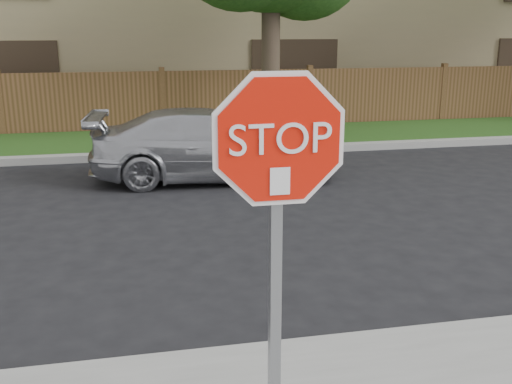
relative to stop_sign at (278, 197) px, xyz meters
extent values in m
plane|color=black|center=(0.07, 1.48, -1.83)|extent=(90.00, 90.00, 0.00)
cube|color=gray|center=(0.07, 9.63, -1.75)|extent=(70.00, 0.30, 0.15)
cube|color=#1E4714|center=(0.07, 11.28, -1.77)|extent=(70.00, 3.00, 0.12)
cube|color=#4F371C|center=(0.07, 12.88, -1.03)|extent=(70.00, 0.12, 1.60)
cube|color=tan|center=(0.07, 18.48, 1.17)|extent=(34.00, 8.00, 6.00)
cylinder|color=#382B21|center=(2.57, 11.18, 0.13)|extent=(0.44, 0.44, 3.92)
cube|color=gray|center=(0.00, 0.05, -0.58)|extent=(0.07, 0.06, 2.30)
cylinder|color=white|center=(0.00, -0.02, 0.32)|extent=(1.01, 0.02, 1.01)
cylinder|color=red|center=(0.00, -0.03, 0.32)|extent=(0.93, 0.02, 0.93)
cube|color=white|center=(0.00, -0.05, 0.10)|extent=(0.11, 0.00, 0.15)
imported|color=#AEB0B6|center=(0.67, 7.64, -1.19)|extent=(4.53, 2.13, 1.28)
camera|label=1|loc=(-0.76, -3.04, 0.90)|focal=42.00mm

